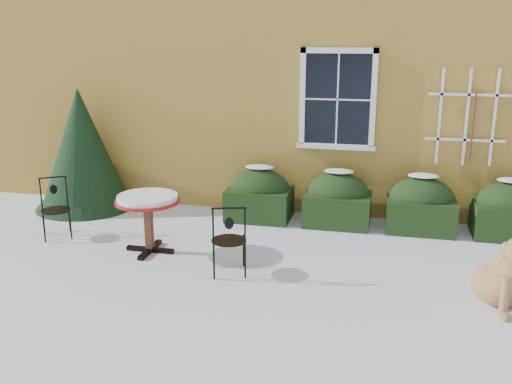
% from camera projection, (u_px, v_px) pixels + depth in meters
% --- Properties ---
extents(ground, '(80.00, 80.00, 0.00)m').
position_uv_depth(ground, '(238.00, 282.00, 7.15)').
color(ground, white).
rests_on(ground, ground).
extents(house, '(12.40, 8.40, 6.40)m').
position_uv_depth(house, '(316.00, 23.00, 12.84)').
color(house, gold).
rests_on(house, ground).
extents(hedge_row, '(4.95, 0.80, 0.91)m').
position_uv_depth(hedge_row, '(379.00, 203.00, 9.07)').
color(hedge_row, black).
rests_on(hedge_row, ground).
extents(evergreen_shrub, '(1.75, 1.75, 2.12)m').
position_uv_depth(evergreen_shrub, '(83.00, 160.00, 10.01)').
color(evergreen_shrub, black).
rests_on(evergreen_shrub, ground).
extents(bistro_table, '(0.90, 0.90, 0.84)m').
position_uv_depth(bistro_table, '(148.00, 205.00, 7.95)').
color(bistro_table, black).
rests_on(bistro_table, ground).
extents(patio_chair_near, '(0.53, 0.52, 0.95)m').
position_uv_depth(patio_chair_near, '(229.00, 239.00, 7.27)').
color(patio_chair_near, black).
rests_on(patio_chair_near, ground).
extents(patio_chair_far, '(0.55, 0.55, 0.90)m').
position_uv_depth(patio_chair_far, '(55.00, 208.00, 8.65)').
color(patio_chair_far, black).
rests_on(patio_chair_far, ground).
extents(dog, '(0.75, 1.05, 0.94)m').
position_uv_depth(dog, '(506.00, 277.00, 6.38)').
color(dog, tan).
rests_on(dog, ground).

